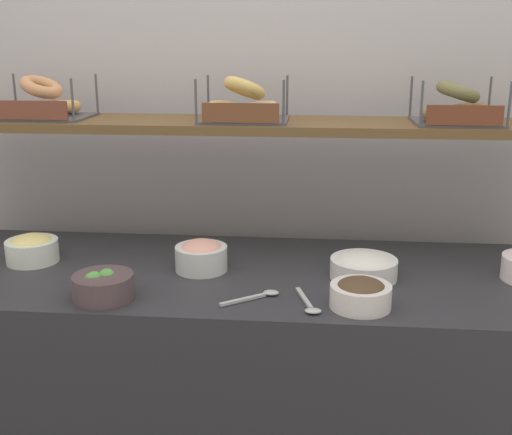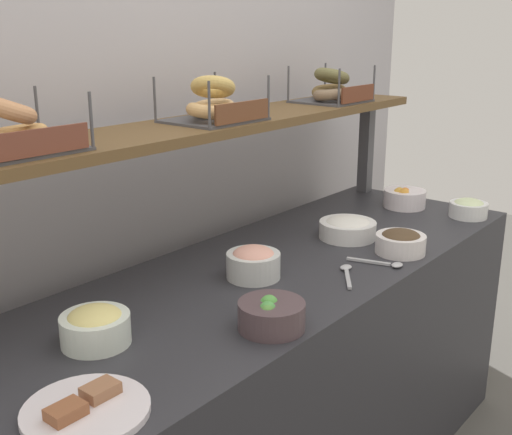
{
  "view_description": "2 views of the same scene",
  "coord_description": "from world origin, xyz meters",
  "px_view_note": "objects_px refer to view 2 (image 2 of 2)",
  "views": [
    {
      "loc": [
        0.23,
        -1.83,
        1.55
      ],
      "look_at": [
        0.05,
        0.08,
        1.0
      ],
      "focal_mm": 44.67,
      "sensor_mm": 36.0,
      "label": 1
    },
    {
      "loc": [
        -1.47,
        -1.13,
        1.57
      ],
      "look_at": [
        -0.04,
        0.05,
        1.01
      ],
      "focal_mm": 44.88,
      "sensor_mm": 36.0,
      "label": 2
    }
  ],
  "objects_px": {
    "bowl_fruit_salad": "(404,198)",
    "bagel_basket_plain": "(213,106)",
    "bowl_veggie_mix": "(271,314)",
    "bowl_lox_spread": "(253,262)",
    "bowl_chocolate_spread": "(401,242)",
    "bowl_scallion_spread": "(469,208)",
    "bagel_basket_sesame": "(9,134)",
    "bagel_basket_poppy": "(332,90)",
    "serving_spoon_by_edge": "(384,263)",
    "serving_spoon_near_plate": "(347,272)",
    "bowl_egg_salad": "(95,326)",
    "bowl_cream_cheese": "(348,228)",
    "serving_plate_white": "(86,409)"
  },
  "relations": [
    {
      "from": "serving_spoon_near_plate",
      "to": "serving_spoon_by_edge",
      "type": "distance_m",
      "value": 0.15
    },
    {
      "from": "serving_spoon_by_edge",
      "to": "bowl_veggie_mix",
      "type": "bearing_deg",
      "value": 179.31
    },
    {
      "from": "serving_spoon_near_plate",
      "to": "serving_spoon_by_edge",
      "type": "xyz_separation_m",
      "value": [
        0.14,
        -0.05,
        0.0
      ]
    },
    {
      "from": "bagel_basket_plain",
      "to": "bagel_basket_sesame",
      "type": "bearing_deg",
      "value": 179.04
    },
    {
      "from": "bowl_scallion_spread",
      "to": "serving_spoon_near_plate",
      "type": "distance_m",
      "value": 0.82
    },
    {
      "from": "bowl_veggie_mix",
      "to": "bowl_egg_salad",
      "type": "bearing_deg",
      "value": 139.96
    },
    {
      "from": "serving_spoon_by_edge",
      "to": "serving_plate_white",
      "type": "bearing_deg",
      "value": 176.83
    },
    {
      "from": "bowl_veggie_mix",
      "to": "bagel_basket_plain",
      "type": "relative_size",
      "value": 0.59
    },
    {
      "from": "bowl_scallion_spread",
      "to": "bagel_basket_plain",
      "type": "height_order",
      "value": "bagel_basket_plain"
    },
    {
      "from": "serving_plate_white",
      "to": "bagel_basket_sesame",
      "type": "distance_m",
      "value": 0.67
    },
    {
      "from": "bagel_basket_sesame",
      "to": "serving_plate_white",
      "type": "bearing_deg",
      "value": -109.55
    },
    {
      "from": "bowl_chocolate_spread",
      "to": "bagel_basket_plain",
      "type": "bearing_deg",
      "value": 127.07
    },
    {
      "from": "bowl_scallion_spread",
      "to": "bagel_basket_plain",
      "type": "relative_size",
      "value": 0.51
    },
    {
      "from": "bowl_scallion_spread",
      "to": "bagel_basket_poppy",
      "type": "distance_m",
      "value": 0.71
    },
    {
      "from": "serving_spoon_by_edge",
      "to": "serving_spoon_near_plate",
      "type": "bearing_deg",
      "value": 160.01
    },
    {
      "from": "bowl_cream_cheese",
      "to": "bagel_basket_poppy",
      "type": "relative_size",
      "value": 0.75
    },
    {
      "from": "serving_plate_white",
      "to": "bagel_basket_poppy",
      "type": "distance_m",
      "value": 1.65
    },
    {
      "from": "bowl_lox_spread",
      "to": "bagel_basket_sesame",
      "type": "relative_size",
      "value": 0.52
    },
    {
      "from": "bowl_egg_salad",
      "to": "bowl_cream_cheese",
      "type": "relative_size",
      "value": 0.82
    },
    {
      "from": "bowl_scallion_spread",
      "to": "bagel_basket_plain",
      "type": "xyz_separation_m",
      "value": [
        -0.91,
        0.5,
        0.44
      ]
    },
    {
      "from": "bowl_fruit_salad",
      "to": "bagel_basket_plain",
      "type": "height_order",
      "value": "bagel_basket_plain"
    },
    {
      "from": "bowl_chocolate_spread",
      "to": "serving_spoon_near_plate",
      "type": "height_order",
      "value": "bowl_chocolate_spread"
    },
    {
      "from": "bagel_basket_plain",
      "to": "bowl_fruit_salad",
      "type": "bearing_deg",
      "value": -15.24
    },
    {
      "from": "bowl_egg_salad",
      "to": "bowl_cream_cheese",
      "type": "bearing_deg",
      "value": -2.47
    },
    {
      "from": "bowl_scallion_spread",
      "to": "bowl_fruit_salad",
      "type": "distance_m",
      "value": 0.26
    },
    {
      "from": "bowl_lox_spread",
      "to": "bowl_chocolate_spread",
      "type": "distance_m",
      "value": 0.53
    },
    {
      "from": "bagel_basket_sesame",
      "to": "bagel_basket_poppy",
      "type": "xyz_separation_m",
      "value": [
        1.36,
        -0.01,
        0.0
      ]
    },
    {
      "from": "bowl_fruit_salad",
      "to": "bowl_lox_spread",
      "type": "bearing_deg",
      "value": -179.49
    },
    {
      "from": "bowl_lox_spread",
      "to": "bowl_scallion_spread",
      "type": "height_order",
      "value": "bowl_lox_spread"
    },
    {
      "from": "serving_plate_white",
      "to": "bagel_basket_poppy",
      "type": "height_order",
      "value": "bagel_basket_poppy"
    },
    {
      "from": "bowl_cream_cheese",
      "to": "bowl_fruit_salad",
      "type": "distance_m",
      "value": 0.49
    },
    {
      "from": "bowl_chocolate_spread",
      "to": "serving_spoon_by_edge",
      "type": "bearing_deg",
      "value": -173.19
    },
    {
      "from": "bowl_egg_salad",
      "to": "bowl_lox_spread",
      "type": "height_order",
      "value": "bowl_lox_spread"
    },
    {
      "from": "bagel_basket_plain",
      "to": "bowl_veggie_mix",
      "type": "bearing_deg",
      "value": -123.87
    },
    {
      "from": "bagel_basket_plain",
      "to": "bowl_lox_spread",
      "type": "bearing_deg",
      "value": -112.64
    },
    {
      "from": "serving_spoon_by_edge",
      "to": "bagel_basket_poppy",
      "type": "relative_size",
      "value": 0.64
    },
    {
      "from": "serving_plate_white",
      "to": "bowl_lox_spread",
      "type": "bearing_deg",
      "value": 14.73
    },
    {
      "from": "bowl_veggie_mix",
      "to": "bowl_fruit_salad",
      "type": "relative_size",
      "value": 0.98
    },
    {
      "from": "bowl_cream_cheese",
      "to": "bowl_veggie_mix",
      "type": "relative_size",
      "value": 1.19
    },
    {
      "from": "bowl_chocolate_spread",
      "to": "serving_plate_white",
      "type": "distance_m",
      "value": 1.21
    },
    {
      "from": "bowl_egg_salad",
      "to": "serving_spoon_by_edge",
      "type": "xyz_separation_m",
      "value": [
        0.89,
        -0.28,
        -0.04
      ]
    },
    {
      "from": "serving_spoon_near_plate",
      "to": "bagel_basket_sesame",
      "type": "xyz_separation_m",
      "value": [
        -0.78,
        0.46,
        0.47
      ]
    },
    {
      "from": "bowl_scallion_spread",
      "to": "bagel_basket_sesame",
      "type": "xyz_separation_m",
      "value": [
        -1.6,
        0.51,
        0.44
      ]
    },
    {
      "from": "bowl_cream_cheese",
      "to": "bagel_basket_poppy",
      "type": "xyz_separation_m",
      "value": [
        0.29,
        0.27,
        0.44
      ]
    },
    {
      "from": "serving_plate_white",
      "to": "bagel_basket_sesame",
      "type": "relative_size",
      "value": 0.8
    },
    {
      "from": "bagel_basket_sesame",
      "to": "bagel_basket_poppy",
      "type": "relative_size",
      "value": 1.16
    },
    {
      "from": "bowl_scallion_spread",
      "to": "serving_spoon_near_plate",
      "type": "xyz_separation_m",
      "value": [
        -0.82,
        0.05,
        -0.03
      ]
    },
    {
      "from": "bowl_egg_salad",
      "to": "bowl_chocolate_spread",
      "type": "distance_m",
      "value": 1.06
    },
    {
      "from": "bowl_chocolate_spread",
      "to": "bowl_veggie_mix",
      "type": "xyz_separation_m",
      "value": [
        -0.7,
        -0.01,
        -0.0
      ]
    },
    {
      "from": "bowl_fruit_salad",
      "to": "serving_plate_white",
      "type": "bearing_deg",
      "value": -173.27
    }
  ]
}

